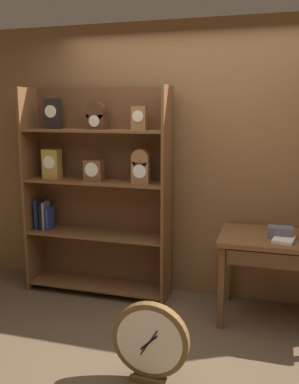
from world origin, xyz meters
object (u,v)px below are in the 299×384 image
at_px(bookshelf, 96,189).
at_px(toolbox_small, 280,232).
at_px(round_clock_large, 150,342).
at_px(workbench, 296,249).
at_px(open_repair_manual, 284,239).

relative_size(bookshelf, toolbox_small, 9.85).
distance_m(bookshelf, round_clock_large, 1.71).
relative_size(bookshelf, workbench, 1.60).
height_order(bookshelf, open_repair_manual, bookshelf).
distance_m(toolbox_small, open_repair_manual, 0.10).
bearing_deg(workbench, round_clock_large, -130.84).
xyz_separation_m(toolbox_small, round_clock_large, (-0.81, -1.09, -0.51)).
relative_size(bookshelf, open_repair_manual, 9.12).
height_order(toolbox_small, open_repair_manual, toolbox_small).
bearing_deg(round_clock_large, workbench, 49.16).
height_order(open_repair_manual, round_clock_large, open_repair_manual).
xyz_separation_m(workbench, round_clock_large, (-0.94, -1.09, -0.38)).
height_order(workbench, toolbox_small, toolbox_small).
distance_m(bookshelf, open_repair_manual, 1.78).
bearing_deg(bookshelf, open_repair_manual, -7.94).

